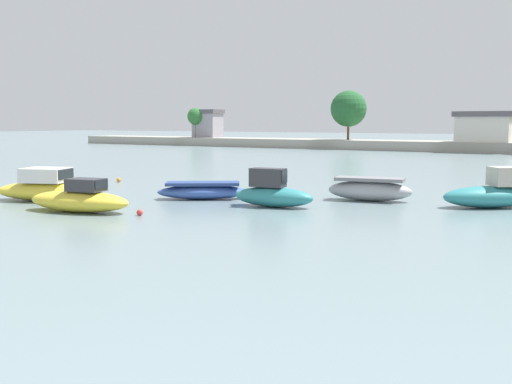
% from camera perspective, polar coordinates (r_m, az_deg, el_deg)
% --- Properties ---
extents(moored_boat_2, '(5.86, 3.92, 1.70)m').
position_cam_1_polar(moored_boat_2, '(32.38, -19.69, 0.36)').
color(moored_boat_2, yellow).
rests_on(moored_boat_2, ground).
extents(moored_boat_3, '(5.37, 2.72, 1.53)m').
position_cam_1_polar(moored_boat_3, '(27.85, -16.72, -0.71)').
color(moored_boat_3, yellow).
rests_on(moored_boat_3, ground).
extents(moored_boat_4, '(4.90, 3.94, 0.91)m').
position_cam_1_polar(moored_boat_4, '(31.22, -5.17, 0.10)').
color(moored_boat_4, '#3856A8').
rests_on(moored_boat_4, ground).
extents(moored_boat_5, '(4.17, 1.87, 1.85)m').
position_cam_1_polar(moored_boat_5, '(28.27, 1.60, -0.13)').
color(moored_boat_5, teal).
rests_on(moored_boat_5, ground).
extents(moored_boat_6, '(4.55, 2.25, 1.21)m').
position_cam_1_polar(moored_boat_6, '(30.99, 10.96, 0.23)').
color(moored_boat_6, '#9E9EA3').
rests_on(moored_boat_6, ground).
extents(moored_boat_7, '(4.67, 4.12, 1.94)m').
position_cam_1_polar(moored_boat_7, '(30.18, 21.95, -0.12)').
color(moored_boat_7, teal).
rests_on(moored_boat_7, ground).
extents(mooring_buoy_2, '(0.27, 0.27, 0.27)m').
position_cam_1_polar(mooring_buoy_2, '(26.12, -11.22, -1.97)').
color(mooring_buoy_2, red).
rests_on(mooring_buoy_2, ground).
extents(mooring_buoy_3, '(0.30, 0.30, 0.30)m').
position_cam_1_polar(mooring_buoy_3, '(41.04, -13.17, 1.16)').
color(mooring_buoy_3, orange).
rests_on(mooring_buoy_3, ground).
extents(distant_shoreline, '(122.79, 7.65, 8.79)m').
position_cam_1_polar(distant_shoreline, '(86.35, 17.32, 5.24)').
color(distant_shoreline, '#9E998C').
rests_on(distant_shoreline, ground).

